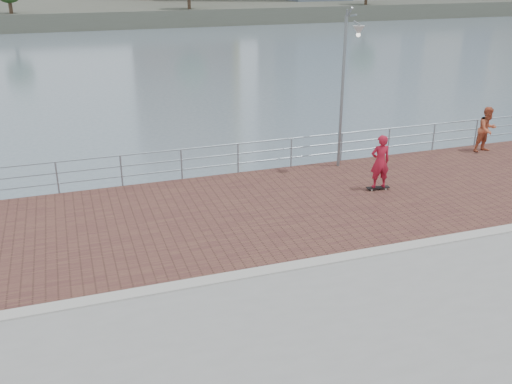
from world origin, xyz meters
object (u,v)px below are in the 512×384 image
object	(u,v)px
guardrail	(210,158)
bystander	(487,129)
skateboarder	(380,162)
street_lamp	(349,63)

from	to	relation	value
guardrail	bystander	distance (m)	11.14
skateboarder	guardrail	bearing A→B (deg)	-24.79
guardrail	street_lamp	distance (m)	5.80
guardrail	bystander	size ratio (longest dim) A/B	21.58
guardrail	street_lamp	size ratio (longest dim) A/B	7.19
guardrail	skateboarder	size ratio (longest dim) A/B	21.68
street_lamp	skateboarder	size ratio (longest dim) A/B	3.02
street_lamp	guardrail	bearing A→B (deg)	169.36
street_lamp	skateboarder	distance (m)	3.61
bystander	guardrail	bearing A→B (deg)	169.10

